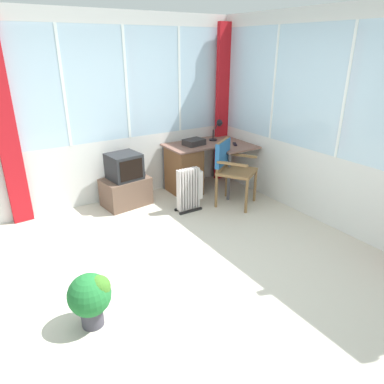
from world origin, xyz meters
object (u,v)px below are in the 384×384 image
tv_on_stand (126,183)px  paper_tray (194,142)px  desk (187,167)px  wooden_armchair (229,163)px  potted_plant (91,296)px  space_heater (190,189)px  desk_lamp (219,127)px  tv_remote (235,144)px

tv_on_stand → paper_tray: bearing=-2.6°
desk → wooden_armchair: size_ratio=1.29×
desk → potted_plant: size_ratio=2.54×
wooden_armchair → space_heater: 0.68m
tv_on_stand → space_heater: 0.94m
tv_on_stand → desk: bearing=-2.3°
space_heater → potted_plant: bearing=-141.9°
tv_on_stand → potted_plant: tv_on_stand is taller
desk → space_heater: bearing=-118.0°
desk → desk_lamp: bearing=1.4°
potted_plant → space_heater: bearing=38.1°
tv_remote → paper_tray: paper_tray is taller
potted_plant → paper_tray: bearing=41.7°
desk → tv_remote: 0.82m
desk → tv_remote: bearing=-27.3°
desk_lamp → potted_plant: size_ratio=0.72×
desk_lamp → tv_on_stand: bearing=179.1°
space_heater → tv_remote: bearing=15.2°
desk_lamp → space_heater: (-0.93, -0.62, -0.65)m
desk → space_heater: 0.69m
tv_on_stand → desk_lamp: bearing=-0.9°
space_heater → potted_plant: size_ratio=1.29×
tv_remote → wooden_armchair: bearing=-107.7°
tv_remote → tv_on_stand: 1.75m
paper_tray → wooden_armchair: (0.15, -0.68, -0.18)m
desk → paper_tray: 0.40m
desk_lamp → wooden_armchair: desk_lamp is taller
tv_remote → wooden_armchair: wooden_armchair is taller
tv_remote → potted_plant: (-2.82, -1.71, -0.46)m
desk → tv_remote: tv_remote is taller
tv_remote → wooden_armchair: size_ratio=0.16×
wooden_armchair → tv_on_stand: bearing=150.3°
wooden_armchair → space_heater: wooden_armchair is taller
desk_lamp → space_heater: size_ratio=0.56×
wooden_armchair → potted_plant: wooden_armchair is taller
desk_lamp → potted_plant: (-2.78, -2.07, -0.67)m
paper_tray → potted_plant: (-2.29, -2.04, -0.50)m
paper_tray → tv_on_stand: paper_tray is taller
tv_remote → desk: bearing=-178.0°
paper_tray → potted_plant: bearing=-138.3°
desk → space_heater: size_ratio=1.97×
wooden_armchair → space_heater: (-0.60, 0.09, -0.30)m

